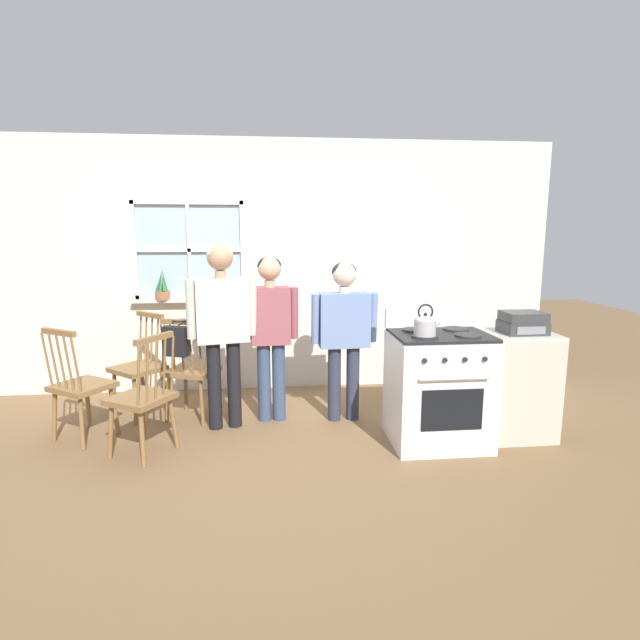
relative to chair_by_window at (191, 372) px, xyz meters
name	(u,v)px	position (x,y,z in m)	size (l,w,h in m)	color
ground_plane	(263,436)	(0.66, -0.49, -0.45)	(16.00, 16.00, 0.00)	brown
wall_back	(265,268)	(0.69, 0.90, 0.89)	(6.40, 0.16, 2.70)	silver
chair_by_window	(191,372)	(0.00, 0.00, 0.00)	(0.53, 0.52, 0.97)	olive
chair_near_wall	(140,368)	(-0.50, 0.17, 0.00)	(0.58, 0.58, 0.97)	olive
chair_center_cluster	(143,399)	(-0.26, -0.74, 0.00)	(0.56, 0.57, 0.97)	olive
chair_near_stove	(80,387)	(-0.85, -0.38, 0.00)	(0.57, 0.57, 0.97)	olive
person_elderly_left	(222,317)	(0.32, -0.24, 0.55)	(0.61, 0.30, 1.63)	black
person_teen_center	(270,323)	(0.74, -0.11, 0.47)	(0.51, 0.24, 1.51)	#384766
person_adult_right	(344,324)	(1.40, -0.16, 0.45)	(0.61, 0.24, 1.46)	#2D3347
stove	(438,387)	(2.10, -0.75, 0.02)	(0.77, 0.68, 1.08)	white
kettle	(425,325)	(1.93, -0.88, 0.57)	(0.21, 0.17, 0.25)	#B7B7BC
potted_plant	(162,291)	(-0.39, 0.82, 0.66)	(0.15, 0.15, 0.32)	#935B3D
handbag	(176,340)	(-0.08, -0.22, 0.35)	(0.24, 0.24, 0.31)	black
side_counter	(517,384)	(2.82, -0.67, 0.00)	(0.55, 0.50, 0.90)	beige
stereo	(523,323)	(2.82, -0.69, 0.53)	(0.34, 0.29, 0.18)	#38383A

